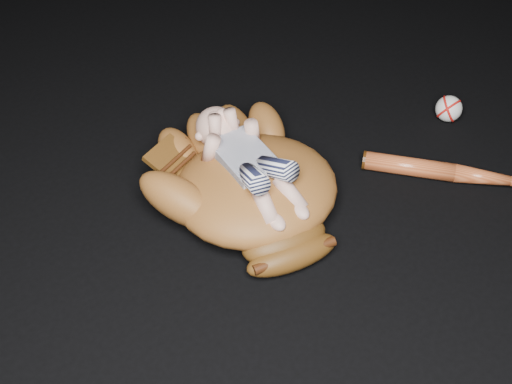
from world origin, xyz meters
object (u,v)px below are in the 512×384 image
baseball_glove (256,183)px  baseball (449,109)px  baseball_bat (466,175)px  newborn_baby (252,162)px

baseball_glove → baseball: baseball_glove is taller
baseball_bat → baseball: baseball is taller
baseball_glove → baseball: size_ratio=7.58×
newborn_baby → baseball: bearing=-0.3°
baseball_bat → baseball: (0.16, 0.18, 0.01)m
baseball_bat → baseball: size_ratio=6.97×
baseball_glove → newborn_baby: 0.06m
newborn_baby → baseball: newborn_baby is taller
baseball_glove → baseball_bat: (0.45, -0.26, -0.06)m
baseball → baseball_bat: bearing=-131.3°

